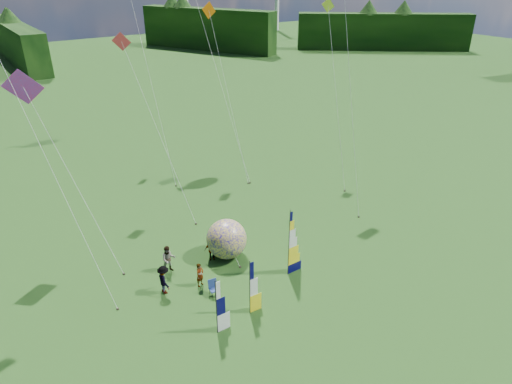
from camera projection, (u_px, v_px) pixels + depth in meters
ground at (309, 296)px, 26.79m from camera, size 220.00×220.00×0.00m
treeline_ring at (313, 239)px, 24.99m from camera, size 210.00×210.00×8.00m
feather_banner_main at (289, 244)px, 27.67m from camera, size 1.22×0.10×4.46m
side_banner_left at (250, 289)px, 24.74m from camera, size 0.95×0.16×3.40m
side_banner_far at (216, 308)px, 23.42m from camera, size 0.98×0.12×3.29m
bol_inflatable at (227, 239)px, 29.86m from camera, size 3.47×3.47×2.66m
spectator_a at (200, 275)px, 27.35m from camera, size 0.66×0.56×1.56m
spectator_b at (169, 259)px, 28.57m from camera, size 0.97×0.67×1.83m
spectator_c at (164, 280)px, 26.68m from camera, size 0.50×1.21×1.84m
spectator_d at (212, 249)px, 29.70m from camera, size 1.03×0.78×1.63m
camp_chair at (214, 288)px, 26.64m from camera, size 0.65×0.65×1.00m
kite_whale at (215, 58)px, 40.63m from camera, size 9.72×15.99×19.90m
kite_rainbow_delta at (72, 168)px, 27.66m from camera, size 6.42×10.80×12.77m
kite_parafoil at (353, 92)px, 34.08m from camera, size 7.11×10.39×17.73m
small_kite_red at (158, 126)px, 33.61m from camera, size 3.70×10.15×13.52m
small_kite_orange at (229, 92)px, 39.40m from camera, size 4.36×9.14×15.12m
small_kite_yellow at (337, 92)px, 38.91m from camera, size 6.99×9.82×15.29m
small_kite_pink at (52, 167)px, 24.20m from camera, size 6.87×9.85×15.66m
small_kite_green at (151, 79)px, 40.61m from camera, size 8.05×13.19×16.59m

